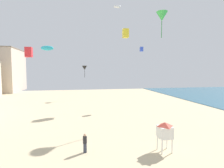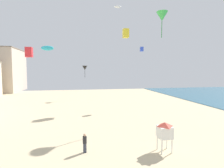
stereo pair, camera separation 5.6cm
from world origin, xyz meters
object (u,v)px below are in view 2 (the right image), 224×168
at_px(kite_flyer, 85,142).
at_px(kite_black_delta, 85,68).
at_px(lifeguard_stand, 165,130).
at_px(kite_cyan_parafoil, 47,48).
at_px(kite_white_parafoil, 117,6).
at_px(kite_yellow_box, 126,33).
at_px(kite_blue_box, 142,49).
at_px(kite_red_box, 29,52).
at_px(kite_green_delta, 162,16).

height_order(kite_flyer, kite_black_delta, kite_black_delta).
distance_m(lifeguard_stand, kite_cyan_parafoil, 22.21).
distance_m(kite_cyan_parafoil, kite_white_parafoil, 16.68).
distance_m(kite_flyer, lifeguard_stand, 6.88).
height_order(kite_cyan_parafoil, kite_yellow_box, kite_yellow_box).
relative_size(kite_cyan_parafoil, kite_yellow_box, 1.16).
relative_size(kite_blue_box, kite_white_parafoil, 0.61).
bearing_deg(kite_cyan_parafoil, lifeguard_stand, -53.51).
bearing_deg(kite_flyer, kite_red_box, 13.82).
height_order(kite_flyer, kite_green_delta, kite_green_delta).
xyz_separation_m(lifeguard_stand, kite_white_parafoil, (0.61, 21.85, 18.05)).
relative_size(kite_white_parafoil, kite_yellow_box, 0.85).
relative_size(kite_blue_box, kite_red_box, 0.50).
bearing_deg(lifeguard_stand, kite_flyer, -170.71).
xyz_separation_m(lifeguard_stand, kite_black_delta, (-5.77, 30.66, 5.87)).
relative_size(kite_cyan_parafoil, kite_black_delta, 0.68).
xyz_separation_m(lifeguard_stand, kite_red_box, (-15.81, 19.76, 8.39)).
distance_m(lifeguard_stand, kite_yellow_box, 23.88).
distance_m(kite_flyer, kite_black_delta, 30.40).
height_order(kite_cyan_parafoil, kite_white_parafoil, kite_white_parafoil).
bearing_deg(kite_white_parafoil, kite_green_delta, -69.15).
distance_m(kite_blue_box, kite_black_delta, 15.81).
xyz_separation_m(kite_cyan_parafoil, kite_white_parafoil, (12.74, 5.44, 9.29)).
distance_m(kite_flyer, kite_cyan_parafoil, 18.94).
distance_m(kite_flyer, kite_green_delta, 20.55).
distance_m(kite_cyan_parafoil, kite_black_delta, 15.88).
distance_m(kite_white_parafoil, kite_red_box, 19.16).
xyz_separation_m(kite_white_parafoil, kite_red_box, (-16.42, -2.09, -9.66)).
xyz_separation_m(kite_black_delta, kite_red_box, (-10.04, -10.90, 2.52)).
bearing_deg(kite_red_box, kite_blue_box, -0.18).
bearing_deg(kite_flyer, kite_cyan_parafoil, 7.31).
distance_m(kite_cyan_parafoil, kite_yellow_box, 15.07).
relative_size(kite_cyan_parafoil, kite_red_box, 1.13).
xyz_separation_m(kite_flyer, kite_red_box, (-9.07, 18.72, 9.31)).
bearing_deg(kite_green_delta, kite_red_box, 156.45).
bearing_deg(kite_white_parafoil, kite_red_box, -172.76).
bearing_deg(kite_yellow_box, kite_green_delta, -73.15).
xyz_separation_m(kite_blue_box, kite_white_parafoil, (-4.45, 2.15, 8.65)).
height_order(kite_black_delta, kite_red_box, kite_red_box).
bearing_deg(kite_flyer, kite_green_delta, -62.01).
xyz_separation_m(kite_green_delta, kite_red_box, (-20.64, 9.00, -4.61)).
bearing_deg(kite_green_delta, kite_yellow_box, 106.85).
height_order(kite_white_parafoil, kite_red_box, kite_white_parafoil).
relative_size(kite_blue_box, kite_yellow_box, 0.51).
distance_m(lifeguard_stand, kite_green_delta, 17.56).
height_order(kite_cyan_parafoil, kite_blue_box, kite_blue_box).
distance_m(kite_blue_box, kite_green_delta, 9.64).
bearing_deg(kite_cyan_parafoil, kite_white_parafoil, 23.13).
bearing_deg(lifeguard_stand, kite_white_parafoil, 106.50).
bearing_deg(lifeguard_stand, kite_green_delta, 83.92).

